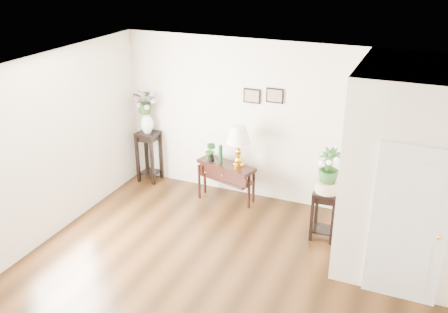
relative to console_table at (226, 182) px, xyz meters
The scene contains 19 objects.
floor 2.56m from the console_table, 67.83° to the right, with size 6.00×5.50×0.02m, color #442711.
ceiling 3.52m from the console_table, 67.83° to the right, with size 6.00×5.50×0.02m, color white.
wall_back 1.47m from the console_table, 22.77° to the left, with size 6.00×0.02×2.80m, color beige.
wall_left 3.28m from the console_table, 131.02° to the right, with size 0.02×5.50×2.80m, color beige.
partition 3.28m from the console_table, 10.62° to the right, with size 1.80×1.95×2.80m, color beige.
door 3.51m from the console_table, 27.23° to the right, with size 0.90×0.05×2.10m, color silver.
art_print_left 1.58m from the console_table, 51.19° to the left, with size 0.30×0.02×0.25m, color black.
art_print_right 1.74m from the console_table, 28.36° to the left, with size 0.30×0.02×0.25m, color black.
wall_ornament 2.75m from the console_table, 11.96° to the right, with size 0.51×0.51×0.07m, color gold.
console_table is the anchor object (origin of this frame).
table_lamp 0.74m from the console_table, ahead, with size 0.41×0.41×0.73m, color gold.
green_vase 0.53m from the console_table, behind, with size 0.07×0.07×0.33m, color #0A361C.
potted_plant 0.60m from the console_table, behind, with size 0.19×0.16×0.35m, color #234B1D.
plant_stand_a 1.69m from the console_table, behind, with size 0.38×0.38×0.97m, color black.
porcelain_vase 1.88m from the console_table, behind, with size 0.23×0.23×0.41m, color white, non-canonical shape.
lily_arrangement 2.10m from the console_table, behind, with size 0.43×0.38×0.48m, color #234B1D.
plant_stand_b 1.94m from the console_table, 16.29° to the right, with size 0.38×0.38×0.80m, color black.
ceramic_bowl 2.00m from the console_table, 16.29° to the right, with size 0.37×0.37×0.16m, color beige.
narcissus 2.11m from the console_table, 16.29° to the right, with size 0.31×0.31×0.56m, color #234B1D.
Camera 1 is at (2.07, -4.90, 4.21)m, focal length 40.00 mm.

